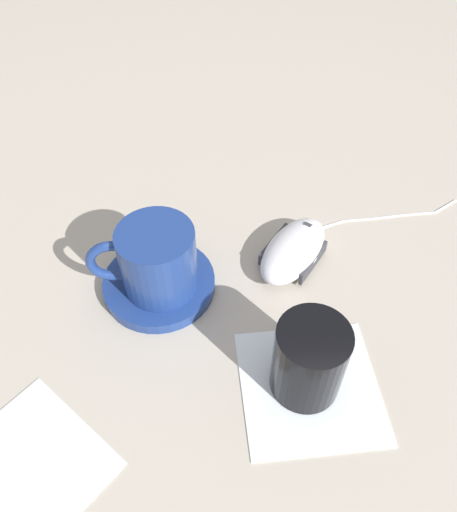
{
  "coord_description": "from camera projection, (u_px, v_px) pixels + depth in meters",
  "views": [
    {
      "loc": [
        0.27,
        -0.0,
        0.43
      ],
      "look_at": [
        -0.08,
        0.03,
        0.03
      ],
      "focal_mm": 35.0,
      "sensor_mm": 36.0,
      "label": 1
    }
  ],
  "objects": [
    {
      "name": "ground_plane",
      "position": [
        208.0,
        338.0,
        0.5
      ],
      "size": [
        3.0,
        3.0,
        0.0
      ],
      "primitive_type": "plane",
      "color": "#B2A899"
    },
    {
      "name": "saucer",
      "position": [
        161.0,
        283.0,
        0.54
      ],
      "size": [
        0.12,
        0.12,
        0.01
      ],
      "primitive_type": "cylinder",
      "color": "navy",
      "rests_on": "ground"
    },
    {
      "name": "coffee_cup",
      "position": [
        157.0,
        260.0,
        0.5
      ],
      "size": [
        0.08,
        0.11,
        0.07
      ],
      "color": "navy",
      "rests_on": "saucer"
    },
    {
      "name": "computer_mouse",
      "position": [
        294.0,
        250.0,
        0.56
      ],
      "size": [
        0.12,
        0.11,
        0.04
      ],
      "color": "silver",
      "rests_on": "ground"
    },
    {
      "name": "mouse_cable",
      "position": [
        390.0,
        216.0,
        0.62
      ],
      "size": [
        0.04,
        0.19,
        0.0
      ],
      "color": "white",
      "rests_on": "ground"
    },
    {
      "name": "napkin_under_glass",
      "position": [
        311.0,
        386.0,
        0.47
      ],
      "size": [
        0.13,
        0.13,
        0.0
      ],
      "primitive_type": "cube",
      "rotation": [
        0.0,
        0.0,
        0.02
      ],
      "color": "white",
      "rests_on": "ground"
    },
    {
      "name": "drinking_glass",
      "position": [
        311.0,
        360.0,
        0.44
      ],
      "size": [
        0.06,
        0.06,
        0.08
      ],
      "primitive_type": "cylinder",
      "color": "black",
      "rests_on": "napkin_under_glass"
    },
    {
      "name": "napkin_spare",
      "position": [
        24.0,
        472.0,
        0.41
      ],
      "size": [
        0.17,
        0.17,
        0.0
      ],
      "primitive_type": "cube",
      "rotation": [
        0.0,
        0.0,
        -0.78
      ],
      "color": "white",
      "rests_on": "ground"
    }
  ]
}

